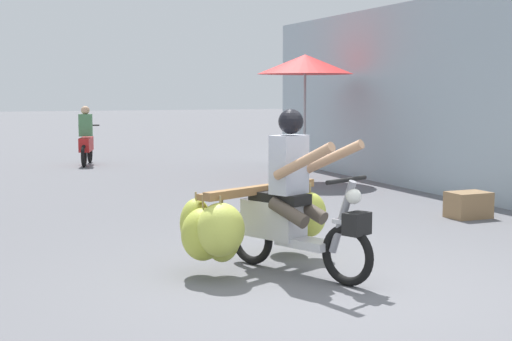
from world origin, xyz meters
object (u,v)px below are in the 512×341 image
Objects in this scene: produce_crate at (468,205)px; motorbike_main_loaded at (262,217)px; motorbike_distant_ahead_left at (86,141)px; market_umbrella_near_shop at (305,64)px.

motorbike_main_loaded is at bearing -157.34° from produce_crate.
motorbike_distant_ahead_left reaches higher than produce_crate.
produce_crate is (3.63, -9.30, -0.39)m from motorbike_distant_ahead_left.
market_umbrella_near_shop is at bearing 60.13° from motorbike_main_loaded.
produce_crate is (3.80, 1.58, -0.34)m from motorbike_main_loaded.
motorbike_main_loaded is 3.53× the size of produce_crate.
motorbike_distant_ahead_left is 0.64× the size of market_umbrella_near_shop.
produce_crate is at bearing -88.03° from market_umbrella_near_shop.
market_umbrella_near_shop reaches higher than motorbike_main_loaded.
motorbike_distant_ahead_left is 5.97m from market_umbrella_near_shop.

